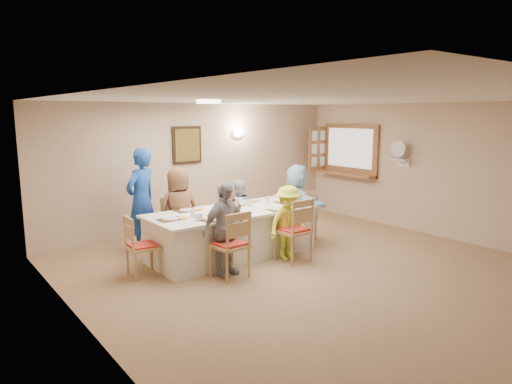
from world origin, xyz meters
TOP-DOWN VIEW (x-y plane):
  - ground at (0.00, 0.00)m, footprint 7.00×7.00m
  - room_walls at (0.00, 0.00)m, footprint 7.00×7.00m
  - wall_picture at (-0.30, 3.46)m, footprint 0.62×0.05m
  - wall_sconce at (0.90, 3.44)m, footprint 0.26×0.09m
  - ceiling_light at (-1.00, 1.50)m, footprint 0.36×0.36m
  - serving_hatch at (3.21, 2.40)m, footprint 0.06×1.50m
  - hatch_sill at (3.09, 2.40)m, footprint 0.30×1.50m
  - shutter_door at (2.95, 3.16)m, footprint 0.55×0.04m
  - fan_shelf at (3.13, 1.05)m, footprint 0.22×0.36m
  - desk_fan at (3.10, 1.05)m, footprint 0.30×0.30m
  - dining_table at (-0.53, 1.60)m, footprint 2.78×1.18m
  - chair_back_left at (-1.13, 2.40)m, footprint 0.49×0.49m
  - chair_back_right at (0.07, 2.40)m, footprint 0.52×0.52m
  - chair_front_left at (-1.13, 0.80)m, footprint 0.49×0.49m
  - chair_front_right at (0.07, 0.80)m, footprint 0.50×0.50m
  - chair_left_end at (-2.08, 1.60)m, footprint 0.46×0.46m
  - chair_right_end at (1.02, 1.60)m, footprint 0.44×0.44m
  - diner_back_left at (-1.13, 2.28)m, footprint 0.74×0.52m
  - diner_back_right at (0.07, 2.28)m, footprint 0.58×0.47m
  - diner_front_left at (-1.13, 0.92)m, footprint 0.90×0.58m
  - diner_front_right at (0.07, 0.92)m, footprint 0.84×0.57m
  - diner_right_end at (0.89, 1.60)m, footprint 1.47×0.93m
  - caregiver at (-1.58, 2.75)m, footprint 0.96×0.91m
  - placemat_fl at (-1.13, 1.18)m, footprint 0.38×0.28m
  - plate_fl at (-1.13, 1.18)m, footprint 0.26×0.26m
  - napkin_fl at (-0.95, 1.13)m, footprint 0.13×0.13m
  - placemat_fr at (0.07, 1.18)m, footprint 0.33×0.24m
  - plate_fr at (0.07, 1.18)m, footprint 0.23×0.23m
  - napkin_fr at (0.25, 1.13)m, footprint 0.14×0.14m
  - placemat_bl at (-1.13, 2.02)m, footprint 0.38×0.28m
  - plate_bl at (-1.13, 2.02)m, footprint 0.24×0.24m
  - napkin_bl at (-0.95, 1.97)m, footprint 0.14×0.14m
  - placemat_br at (0.07, 2.02)m, footprint 0.34×0.25m
  - plate_br at (0.07, 2.02)m, footprint 0.22×0.22m
  - napkin_br at (0.25, 1.97)m, footprint 0.14×0.14m
  - placemat_le at (-1.63, 1.60)m, footprint 0.38×0.28m
  - plate_le at (-1.63, 1.60)m, footprint 0.24×0.24m
  - napkin_le at (-1.45, 1.55)m, footprint 0.14×0.14m
  - placemat_re at (0.59, 1.60)m, footprint 0.36×0.27m
  - plate_re at (0.59, 1.60)m, footprint 0.23×0.23m
  - napkin_re at (0.77, 1.55)m, footprint 0.13×0.13m
  - teacup_a at (-1.33, 1.29)m, footprint 0.15×0.15m
  - teacup_b at (-0.12, 2.11)m, footprint 0.16×0.16m
  - bowl_a at (-0.80, 1.34)m, footprint 0.26×0.26m
  - bowl_b at (-0.18, 1.84)m, footprint 0.22×0.22m
  - condiment_ketchup at (-0.56, 1.64)m, footprint 0.09×0.09m
  - condiment_brown at (-0.46, 1.66)m, footprint 0.15×0.15m
  - condiment_malt at (-0.43, 1.58)m, footprint 0.18×0.18m
  - drinking_glass at (-0.68, 1.65)m, footprint 0.07×0.07m

SIDE VIEW (x-z plane):
  - ground at x=0.00m, z-range 0.00..0.00m
  - dining_table at x=-0.53m, z-range 0.00..0.76m
  - chair_left_end at x=-2.08m, z-range 0.00..0.89m
  - chair_right_end at x=1.02m, z-range 0.00..0.90m
  - chair_back_left at x=-1.13m, z-range 0.00..0.92m
  - chair_front_left at x=-1.13m, z-range 0.00..0.98m
  - chair_front_right at x=0.07m, z-range 0.00..1.02m
  - chair_back_right at x=0.07m, z-range 0.00..1.03m
  - diner_back_right at x=0.07m, z-range 0.00..1.12m
  - diner_front_right at x=0.07m, z-range 0.00..1.19m
  - diner_front_left at x=-1.13m, z-range 0.00..1.36m
  - diner_right_end at x=0.89m, z-range 0.00..1.41m
  - diner_back_left at x=-1.13m, z-range 0.00..1.44m
  - placemat_fl at x=-1.13m, z-range 0.76..0.77m
  - placemat_fr at x=0.07m, z-range 0.76..0.77m
  - placemat_bl at x=-1.13m, z-range 0.76..0.77m
  - placemat_br at x=0.07m, z-range 0.76..0.77m
  - placemat_le at x=-1.63m, z-range 0.76..0.77m
  - placemat_re at x=0.59m, z-range 0.76..0.77m
  - napkin_fl at x=-0.95m, z-range 0.77..0.77m
  - napkin_fr at x=0.25m, z-range 0.77..0.77m
  - napkin_bl at x=-0.95m, z-range 0.77..0.77m
  - napkin_br at x=0.25m, z-range 0.77..0.77m
  - napkin_le at x=-1.45m, z-range 0.77..0.77m
  - napkin_re at x=0.77m, z-range 0.77..0.77m
  - plate_fl at x=-1.13m, z-range 0.76..0.78m
  - plate_fr at x=0.07m, z-range 0.77..0.78m
  - plate_bl at x=-1.13m, z-range 0.77..0.78m
  - plate_br at x=0.07m, z-range 0.77..0.78m
  - plate_le at x=-1.63m, z-range 0.77..0.78m
  - plate_re at x=0.59m, z-range 0.77..0.78m
  - bowl_a at x=-0.80m, z-range 0.76..0.81m
  - bowl_b at x=-0.18m, z-range 0.76..0.83m
  - teacup_b at x=-0.12m, z-range 0.76..0.85m
  - teacup_a at x=-1.33m, z-range 0.76..0.85m
  - drinking_glass at x=-0.68m, z-range 0.77..0.87m
  - condiment_malt at x=-0.43m, z-range 0.76..0.90m
  - condiment_ketchup at x=-0.56m, z-range 0.76..0.98m
  - condiment_brown at x=-0.46m, z-range 0.76..0.98m
  - caregiver at x=-1.58m, z-range 0.00..1.75m
  - hatch_sill at x=3.09m, z-range 0.95..1.00m
  - fan_shelf at x=3.13m, z-range 1.39..1.41m
  - serving_hatch at x=3.21m, z-range 0.92..2.08m
  - shutter_door at x=2.95m, z-range 1.00..2.00m
  - room_walls at x=0.00m, z-range -1.99..5.01m
  - desk_fan at x=3.10m, z-range 1.41..1.69m
  - wall_picture at x=-0.30m, z-range 1.34..2.06m
  - wall_sconce at x=0.90m, z-range 1.81..1.99m
  - ceiling_light at x=-1.00m, z-range 2.45..2.50m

